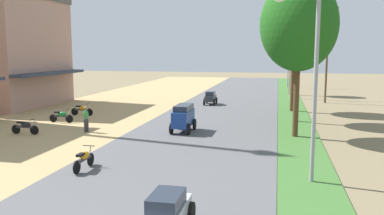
% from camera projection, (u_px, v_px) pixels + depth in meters
% --- Properties ---
extents(shophouse_mid, '(9.19, 10.31, 10.10)m').
position_uv_depth(shophouse_mid, '(5.00, 51.00, 36.71)').
color(shophouse_mid, tan).
rests_on(shophouse_mid, ground).
extents(parked_motorbike_fourth, '(1.80, 0.54, 0.94)m').
position_uv_depth(parked_motorbike_fourth, '(25.00, 126.00, 24.21)').
color(parked_motorbike_fourth, black).
rests_on(parked_motorbike_fourth, dirt_shoulder).
extents(parked_motorbike_fifth, '(1.80, 0.54, 0.94)m').
position_uv_depth(parked_motorbike_fifth, '(62.00, 116.00, 28.24)').
color(parked_motorbike_fifth, black).
rests_on(parked_motorbike_fifth, dirt_shoulder).
extents(parked_motorbike_sixth, '(1.80, 0.54, 0.94)m').
position_uv_depth(parked_motorbike_sixth, '(82.00, 109.00, 31.31)').
color(parked_motorbike_sixth, black).
rests_on(parked_motorbike_sixth, dirt_shoulder).
extents(pedestrian_on_shoulder, '(0.37, 0.43, 1.62)m').
position_uv_depth(pedestrian_on_shoulder, '(86.00, 118.00, 24.86)').
color(pedestrian_on_shoulder, '#33333D').
rests_on(pedestrian_on_shoulder, dirt_shoulder).
extents(median_tree_nearest, '(4.39, 4.39, 9.10)m').
position_uv_depth(median_tree_nearest, '(299.00, 25.00, 22.83)').
color(median_tree_nearest, '#4C351E').
rests_on(median_tree_nearest, median_strip).
extents(median_tree_second, '(3.87, 3.87, 7.84)m').
position_uv_depth(median_tree_second, '(299.00, 36.00, 27.94)').
color(median_tree_second, '#4C351E').
rests_on(median_tree_second, median_strip).
extents(median_tree_third, '(3.88, 3.88, 7.98)m').
position_uv_depth(median_tree_third, '(294.00, 39.00, 32.97)').
color(median_tree_third, '#4C351E').
rests_on(median_tree_third, median_strip).
extents(median_tree_fourth, '(2.81, 2.81, 8.04)m').
position_uv_depth(median_tree_fourth, '(292.00, 40.00, 45.89)').
color(median_tree_fourth, '#4C351E').
rests_on(median_tree_fourth, median_strip).
extents(streetlamp_near, '(3.16, 0.20, 7.06)m').
position_uv_depth(streetlamp_near, '(316.00, 74.00, 14.94)').
color(streetlamp_near, gray).
rests_on(streetlamp_near, median_strip).
extents(streetlamp_mid, '(3.16, 0.20, 7.99)m').
position_uv_depth(streetlamp_mid, '(292.00, 55.00, 42.70)').
color(streetlamp_mid, gray).
rests_on(streetlamp_mid, median_strip).
extents(streetlamp_far, '(3.16, 0.20, 8.02)m').
position_uv_depth(streetlamp_far, '(289.00, 54.00, 55.52)').
color(streetlamp_far, gray).
rests_on(streetlamp_far, median_strip).
extents(utility_pole_near, '(1.80, 0.20, 9.62)m').
position_uv_depth(utility_pole_near, '(327.00, 51.00, 38.91)').
color(utility_pole_near, brown).
rests_on(utility_pole_near, ground).
extents(car_sedan_silver, '(1.10, 2.26, 1.19)m').
position_uv_depth(car_sedan_silver, '(167.00, 211.00, 10.86)').
color(car_sedan_silver, '#B7BCC1').
rests_on(car_sedan_silver, road_strip).
extents(car_van_blue, '(1.19, 2.41, 1.67)m').
position_uv_depth(car_van_blue, '(183.00, 117.00, 24.86)').
color(car_van_blue, navy).
rests_on(car_van_blue, road_strip).
extents(car_hatchback_charcoal, '(1.04, 2.00, 1.23)m').
position_uv_depth(car_hatchback_charcoal, '(210.00, 97.00, 37.63)').
color(car_hatchback_charcoal, '#282D33').
rests_on(car_hatchback_charcoal, road_strip).
extents(motorbike_ahead_second, '(0.54, 1.80, 0.94)m').
position_uv_depth(motorbike_ahead_second, '(84.00, 158.00, 16.91)').
color(motorbike_ahead_second, black).
rests_on(motorbike_ahead_second, road_strip).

